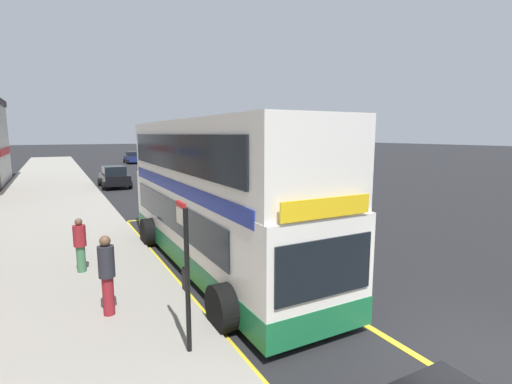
% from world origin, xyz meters
% --- Properties ---
extents(ground_plane, '(260.00, 260.00, 0.00)m').
position_xyz_m(ground_plane, '(0.00, 32.00, 0.00)').
color(ground_plane, black).
extents(pavement_near, '(6.00, 76.00, 0.14)m').
position_xyz_m(pavement_near, '(-7.00, 32.00, 0.07)').
color(pavement_near, gray).
rests_on(pavement_near, ground).
extents(double_decker_bus, '(3.19, 10.77, 4.40)m').
position_xyz_m(double_decker_bus, '(-2.46, 7.14, 2.06)').
color(double_decker_bus, white).
rests_on(double_decker_bus, ground).
extents(bus_bay_markings, '(2.99, 14.37, 0.01)m').
position_xyz_m(bus_bay_markings, '(-2.50, 7.33, 0.01)').
color(bus_bay_markings, yellow).
rests_on(bus_bay_markings, ground).
extents(bus_stop_sign, '(0.09, 0.51, 2.69)m').
position_xyz_m(bus_stop_sign, '(-4.74, 2.79, 1.72)').
color(bus_stop_sign, black).
rests_on(bus_stop_sign, pavement_near).
extents(parked_car_navy_far, '(2.09, 4.20, 1.62)m').
position_xyz_m(parked_car_navy_far, '(2.97, 50.48, 0.80)').
color(parked_car_navy_far, navy).
rests_on(parked_car_navy_far, ground).
extents(parked_car_black_across, '(2.09, 4.20, 1.62)m').
position_xyz_m(parked_car_black_across, '(-2.70, 26.67, 0.80)').
color(parked_car_black_across, black).
rests_on(parked_car_black_across, ground).
extents(parked_car_silver_ahead, '(2.09, 4.20, 1.62)m').
position_xyz_m(parked_car_silver_ahead, '(4.57, 26.08, 0.80)').
color(parked_car_silver_ahead, '#B2B5BA').
rests_on(parked_car_silver_ahead, ground).
extents(pedestrian_waiting_near_sign, '(0.34, 0.34, 1.55)m').
position_xyz_m(pedestrian_waiting_near_sign, '(-6.17, 7.97, 0.97)').
color(pedestrian_waiting_near_sign, '#3F724C').
rests_on(pedestrian_waiting_near_sign, pavement_near).
extents(pedestrian_further_back, '(0.34, 0.34, 1.76)m').
position_xyz_m(pedestrian_further_back, '(-5.83, 4.87, 1.10)').
color(pedestrian_further_back, maroon).
rests_on(pedestrian_further_back, pavement_near).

